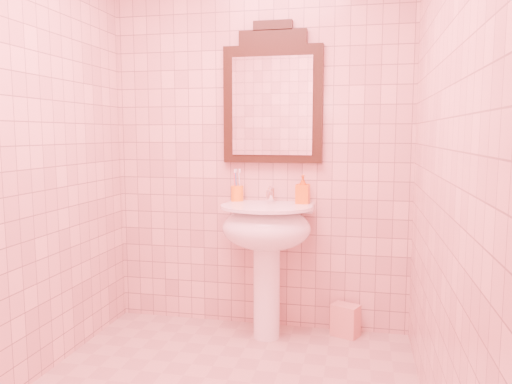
% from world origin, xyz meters
% --- Properties ---
extents(back_wall, '(2.00, 0.02, 2.50)m').
position_xyz_m(back_wall, '(0.00, 1.10, 1.25)').
color(back_wall, beige).
rests_on(back_wall, floor).
extents(pedestal_sink, '(0.58, 0.58, 0.86)m').
position_xyz_m(pedestal_sink, '(0.10, 0.87, 0.66)').
color(pedestal_sink, white).
rests_on(pedestal_sink, floor).
extents(faucet, '(0.04, 0.16, 0.11)m').
position_xyz_m(faucet, '(0.10, 1.01, 0.92)').
color(faucet, white).
rests_on(faucet, pedestal_sink).
extents(mirror, '(0.65, 0.06, 0.91)m').
position_xyz_m(mirror, '(0.10, 1.07, 1.54)').
color(mirror, black).
rests_on(mirror, back_wall).
extents(toothbrush_cup, '(0.08, 0.08, 0.19)m').
position_xyz_m(toothbrush_cup, '(-0.13, 1.03, 0.92)').
color(toothbrush_cup, orange).
rests_on(toothbrush_cup, pedestal_sink).
extents(soap_dispenser, '(0.09, 0.09, 0.19)m').
position_xyz_m(soap_dispenser, '(0.31, 1.00, 0.96)').
color(soap_dispenser, orange).
rests_on(soap_dispenser, pedestal_sink).
extents(towel, '(0.20, 0.17, 0.21)m').
position_xyz_m(towel, '(0.60, 1.01, 0.10)').
color(towel, '#EFB28C').
rests_on(towel, floor).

